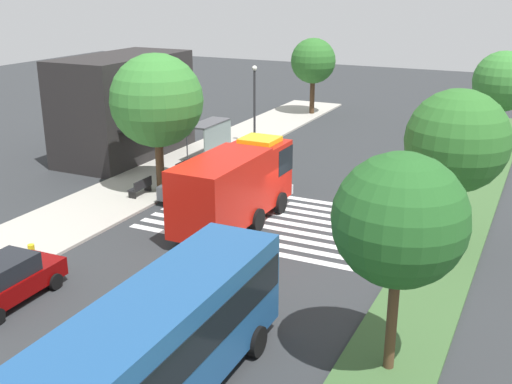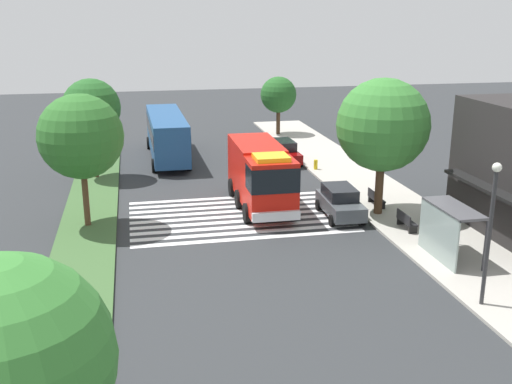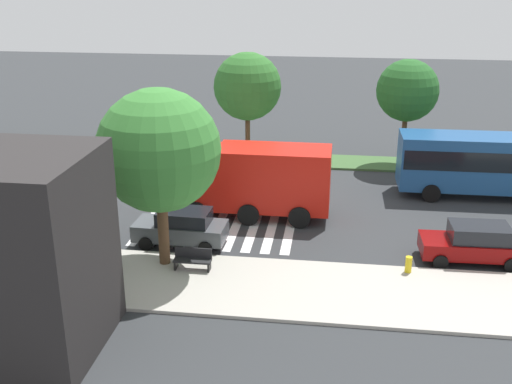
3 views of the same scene
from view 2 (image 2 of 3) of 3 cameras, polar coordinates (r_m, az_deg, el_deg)
name	(u,v)px [view 2 (image 2 of 3)]	position (r m, az deg, el deg)	size (l,w,h in m)	color
ground_plane	(241,220)	(33.61, -1.41, -2.67)	(120.00, 120.00, 0.00)	#2D3033
sidewalk	(396,209)	(36.28, 13.05, -1.54)	(60.00, 4.91, 0.14)	#ADA89E
median_strip	(88,229)	(33.23, -15.57, -3.40)	(60.00, 3.00, 0.14)	#3D6033
crosswalk	(239,216)	(34.28, -1.62, -2.28)	(7.65, 12.15, 0.01)	silver
fire_truck	(261,174)	(35.03, 0.50, 1.73)	(8.34, 2.92, 3.79)	red
parked_car_west	(283,152)	(46.35, 2.57, 3.82)	(4.50, 2.11, 1.73)	#720505
parked_car_mid	(340,202)	(34.23, 7.92, -0.92)	(4.31, 2.11, 1.72)	#474C51
transit_bus	(167,133)	(47.92, -8.41, 5.54)	(11.61, 2.95, 3.49)	navy
bus_stop_shelter	(446,222)	(28.92, 17.43, -2.73)	(3.50, 1.40, 2.46)	#4C4C51
bench_near_shelter	(406,221)	(32.69, 13.93, -2.64)	(1.60, 0.50, 0.90)	black
bench_west_of_shelter	(376,198)	(36.24, 11.19, -0.58)	(1.60, 0.50, 0.90)	black
street_lamp	(491,222)	(24.34, 21.22, -2.65)	(0.36, 0.36, 5.67)	#2D2D30
sidewalk_tree_far_west	(278,95)	(56.60, 2.13, 9.12)	(3.32, 3.32, 5.33)	#47301E
sidewalk_tree_west	(383,125)	(33.83, 11.85, 6.17)	(5.10, 5.10, 7.60)	#513823
median_tree_far_west	(91,108)	(42.46, -15.23, 7.65)	(3.89, 3.89, 6.75)	#513823
median_tree_west	(81,137)	(32.48, -16.17, 5.03)	(4.40, 4.40, 7.01)	#513823
median_tree_center	(5,363)	(12.95, -22.56, -14.63)	(4.28, 4.28, 6.62)	#513823
fire_hydrant	(316,165)	(44.13, 5.64, 2.59)	(0.28, 0.28, 0.70)	gold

